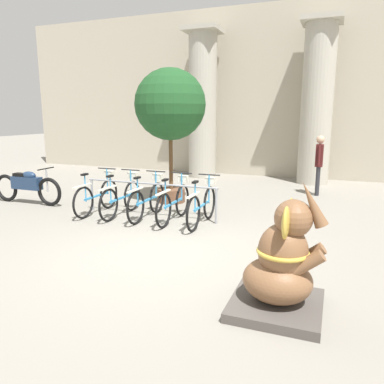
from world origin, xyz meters
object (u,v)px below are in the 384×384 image
(bicycle_1, at_px, (122,197))
(person_pedestrian, at_px, (319,160))
(potted_tree, at_px, (170,107))
(bicycle_3, at_px, (174,202))
(motorcycle, at_px, (27,186))
(bicycle_2, at_px, (148,200))
(elephant_statue, at_px, (282,267))
(bicycle_0, at_px, (97,195))
(bicycle_4, at_px, (202,205))

(bicycle_1, distance_m, person_pedestrian, 5.60)
(bicycle_1, distance_m, potted_tree, 2.62)
(bicycle_1, bearing_deg, bicycle_3, -0.02)
(bicycle_3, distance_m, motorcycle, 4.14)
(bicycle_2, height_order, potted_tree, potted_tree)
(motorcycle, height_order, potted_tree, potted_tree)
(bicycle_3, relative_size, elephant_statue, 1.08)
(bicycle_2, relative_size, elephant_statue, 1.08)
(bicycle_3, height_order, motorcycle, bicycle_3)
(person_pedestrian, height_order, potted_tree, potted_tree)
(bicycle_2, xyz_separation_m, potted_tree, (-0.15, 1.61, 2.00))
(bicycle_2, bearing_deg, bicycle_0, -179.07)
(bicycle_0, height_order, elephant_statue, elephant_statue)
(person_pedestrian, bearing_deg, potted_tree, -147.33)
(bicycle_3, bearing_deg, elephant_statue, -48.34)
(bicycle_0, height_order, bicycle_3, same)
(bicycle_2, bearing_deg, bicycle_3, -1.64)
(bicycle_1, xyz_separation_m, bicycle_4, (1.93, -0.01, 0.00))
(bicycle_1, relative_size, motorcycle, 0.80)
(bicycle_2, height_order, bicycle_3, same)
(bicycle_0, relative_size, bicycle_2, 1.00)
(bicycle_2, bearing_deg, elephant_statue, -42.31)
(bicycle_1, height_order, potted_tree, potted_tree)
(bicycle_4, bearing_deg, bicycle_2, 178.67)
(bicycle_0, bearing_deg, motorcycle, 176.56)
(elephant_statue, bearing_deg, bicycle_2, 137.69)
(bicycle_1, distance_m, bicycle_2, 0.64)
(elephant_statue, relative_size, potted_tree, 0.47)
(bicycle_0, xyz_separation_m, person_pedestrian, (4.64, 3.88, 0.59))
(bicycle_1, distance_m, bicycle_4, 1.93)
(motorcycle, height_order, person_pedestrian, person_pedestrian)
(bicycle_2, bearing_deg, bicycle_4, -1.33)
(bicycle_2, height_order, elephant_statue, elephant_statue)
(bicycle_1, relative_size, bicycle_3, 1.00)
(potted_tree, bearing_deg, bicycle_0, -124.81)
(bicycle_0, xyz_separation_m, bicycle_3, (1.93, 0.00, 0.00))
(motorcycle, xyz_separation_m, person_pedestrian, (6.85, 3.75, 0.53))
(bicycle_1, distance_m, motorcycle, 2.85)
(elephant_statue, relative_size, person_pedestrian, 0.94)
(potted_tree, bearing_deg, bicycle_4, -48.66)
(bicycle_3, bearing_deg, bicycle_2, 178.36)
(bicycle_4, relative_size, motorcycle, 0.80)
(bicycle_2, relative_size, motorcycle, 0.80)
(bicycle_0, xyz_separation_m, elephant_statue, (4.58, -2.98, 0.12))
(bicycle_3, xyz_separation_m, bicycle_4, (0.64, -0.01, 0.00))
(bicycle_1, xyz_separation_m, bicycle_2, (0.64, 0.02, 0.00))
(bicycle_3, height_order, elephant_statue, elephant_statue)
(motorcycle, relative_size, person_pedestrian, 1.27)
(bicycle_0, bearing_deg, elephant_statue, -33.03)
(elephant_statue, xyz_separation_m, motorcycle, (-6.79, 3.11, -0.07))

